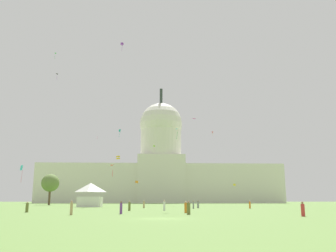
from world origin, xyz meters
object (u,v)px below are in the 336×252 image
object	(u,v)px
person_grey_mid_right	(193,205)
kite_turquoise_mid	(120,131)
person_olive_front_center	(189,208)
kite_lime_mid	(154,147)
person_tan_mid_left	(144,205)
person_grey_back_center	(198,205)
person_white_lawn_far_right	(164,206)
kite_gold_low	(118,157)
capitol_building	(161,171)
kite_orange_low	(137,182)
kite_yellow_low	(234,185)
kite_cyan_mid	(178,130)
person_orange_near_tent	(250,205)
kite_red_low	(114,166)
tree_west_mid	(50,183)
kite_cyan_low	(22,169)
person_olive_front_right	(27,207)
person_olive_near_tree_west	(129,206)
kite_violet_high	(122,44)
person_orange_edge_east	(186,208)
person_red_near_tree_east	(303,210)
event_tent	(90,195)
person_purple_mid_center	(121,208)
kite_pink_high_b	(212,132)
kite_pink_high	(97,138)
kite_green_high	(54,54)
kite_black_high	(58,75)

from	to	relation	value
person_grey_mid_right	kite_turquoise_mid	bearing A→B (deg)	5.00
person_olive_front_center	kite_lime_mid	xyz separation A→B (m)	(-2.75, 143.87, 28.88)
person_tan_mid_left	person_grey_back_center	size ratio (longest dim) A/B	0.97
person_white_lawn_far_right	kite_gold_low	xyz separation A→B (m)	(-11.69, 39.67, 12.89)
capitol_building	kite_orange_low	size ratio (longest dim) A/B	111.22
person_olive_front_center	kite_gold_low	world-z (taller)	kite_gold_low
kite_yellow_low	kite_turquoise_mid	bearing A→B (deg)	-109.42
person_white_lawn_far_right	kite_cyan_mid	bearing A→B (deg)	3.72
person_orange_near_tent	kite_red_low	bearing A→B (deg)	-16.34
tree_west_mid	person_grey_back_center	distance (m)	72.10
kite_cyan_low	capitol_building	bearing A→B (deg)	34.30
person_olive_front_right	kite_yellow_low	distance (m)	125.04
person_olive_near_tree_west	person_white_lawn_far_right	bearing A→B (deg)	66.18
person_olive_front_right	kite_yellow_low	bearing A→B (deg)	82.53
person_tan_mid_left	kite_gold_low	world-z (taller)	kite_gold_low
person_tan_mid_left	kite_violet_high	size ratio (longest dim) A/B	0.57
person_orange_edge_east	person_olive_near_tree_west	xyz separation A→B (m)	(-8.44, 10.93, 0.03)
person_grey_back_center	person_olive_front_right	size ratio (longest dim) A/B	1.11
person_red_near_tree_east	kite_yellow_low	bearing A→B (deg)	-176.32
person_grey_mid_right	person_grey_back_center	size ratio (longest dim) A/B	0.98
person_red_near_tree_east	kite_gold_low	bearing A→B (deg)	-144.02
person_red_near_tree_east	kite_lime_mid	bearing A→B (deg)	-160.71
kite_yellow_low	event_tent	bearing A→B (deg)	-65.67
person_purple_mid_center	person_orange_edge_east	distance (m)	9.47
person_grey_back_center	person_purple_mid_center	bearing A→B (deg)	-118.91
kite_yellow_low	kite_red_low	world-z (taller)	kite_red_low
kite_violet_high	person_orange_edge_east	bearing A→B (deg)	135.84
capitol_building	person_tan_mid_left	distance (m)	139.36
kite_lime_mid	kite_pink_high_b	distance (m)	32.15
person_grey_back_center	person_olive_front_right	distance (m)	39.20
person_grey_mid_right	kite_pink_high_b	bearing A→B (deg)	-22.83
person_olive_front_right	kite_violet_high	world-z (taller)	kite_violet_high
person_red_near_tree_east	person_white_lawn_far_right	bearing A→B (deg)	-135.15
person_white_lawn_far_right	kite_pink_high	size ratio (longest dim) A/B	1.16
kite_green_high	person_white_lawn_far_right	bearing A→B (deg)	16.33
person_orange_near_tent	person_olive_front_center	bearing A→B (deg)	68.81
person_olive_near_tree_west	kite_gold_low	size ratio (longest dim) A/B	1.46
kite_turquoise_mid	kite_cyan_low	bearing A→B (deg)	-32.92
kite_turquoise_mid	kite_yellow_low	bearing A→B (deg)	72.55
person_olive_front_center	person_grey_back_center	bearing A→B (deg)	-171.85
person_orange_edge_east	kite_black_high	bearing A→B (deg)	-33.45
tree_west_mid	person_grey_back_center	size ratio (longest dim) A/B	6.52
kite_turquoise_mid	kite_violet_high	world-z (taller)	kite_violet_high
person_orange_edge_east	person_olive_front_center	size ratio (longest dim) A/B	0.99
person_olive_front_center	kite_turquoise_mid	size ratio (longest dim) A/B	0.44
kite_black_high	kite_turquoise_mid	xyz separation A→B (m)	(21.48, 27.39, -16.31)
person_grey_mid_right	kite_lime_mid	world-z (taller)	kite_lime_mid
person_purple_mid_center	capitol_building	bearing A→B (deg)	-164.36
kite_green_high	kite_yellow_low	xyz separation A→B (m)	(73.27, 44.51, -43.81)
person_orange_edge_east	person_olive_near_tree_west	bearing A→B (deg)	-22.47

